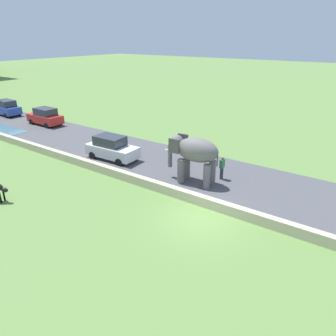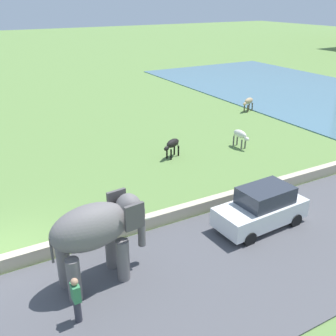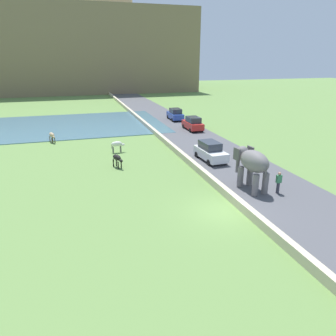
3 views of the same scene
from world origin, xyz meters
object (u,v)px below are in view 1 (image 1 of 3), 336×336
(car_white, at_px, (112,148))
(car_red, at_px, (45,117))
(car_blue, at_px, (6,108))
(person_beside_elephant, at_px, (222,167))
(elephant, at_px, (194,153))

(car_white, relative_size, car_red, 1.02)
(car_white, height_order, car_blue, same)
(person_beside_elephant, height_order, car_white, car_white)
(car_blue, bearing_deg, car_white, -98.92)
(elephant, xyz_separation_m, car_white, (0.02, 7.10, -1.14))
(car_red, relative_size, car_blue, 0.99)
(elephant, relative_size, car_red, 0.88)
(car_red, bearing_deg, elephant, -99.13)
(elephant, bearing_deg, person_beside_elephant, -40.80)
(car_red, height_order, car_blue, same)
(person_beside_elephant, bearing_deg, car_blue, 86.55)
(elephant, distance_m, car_red, 20.04)
(person_beside_elephant, distance_m, car_red, 21.08)
(person_beside_elephant, bearing_deg, car_white, 99.75)
(elephant, bearing_deg, car_red, 80.87)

